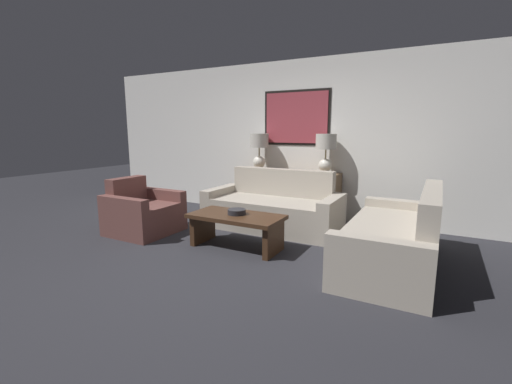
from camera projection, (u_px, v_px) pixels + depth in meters
ground_plane at (215, 261)px, 3.97m from camera, size 20.00×20.00×0.00m
back_wall at (297, 140)px, 5.89m from camera, size 8.16×0.12×2.65m
console_table at (290, 195)px, 5.83m from camera, size 1.66×0.37×0.81m
table_lamp_left at (259, 147)px, 5.96m from camera, size 0.32×0.32×0.62m
table_lamp_right at (326, 149)px, 5.41m from camera, size 0.32×0.32×0.62m
couch_by_back_wall at (273, 209)px, 5.27m from camera, size 2.05×0.92×0.89m
couch_by_side at (395, 240)px, 3.79m from camera, size 0.92×2.05×0.89m
coffee_table at (236, 223)px, 4.37m from camera, size 1.19×0.60×0.44m
decorative_bowl at (237, 212)px, 4.36m from camera, size 0.23×0.23×0.07m
armchair_near_back_wall at (143, 213)px, 5.04m from camera, size 0.86×0.90×0.80m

